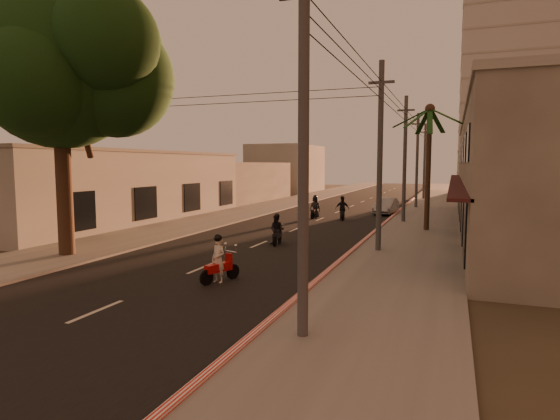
{
  "coord_description": "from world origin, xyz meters",
  "views": [
    {
      "loc": [
        9.47,
        -14.4,
        4.22
      ],
      "look_at": [
        1.12,
        8.17,
        1.85
      ],
      "focal_mm": 30.0,
      "sensor_mm": 36.0,
      "label": 1
    }
  ],
  "objects_px": {
    "scooter_red": "(219,261)",
    "palm_tree": "(430,116)",
    "scooter_far_a": "(315,208)",
    "scooter_mid_b": "(342,209)",
    "parked_car": "(386,206)",
    "scooter_mid_a": "(277,230)",
    "broadleaf_tree": "(68,67)"
  },
  "relations": [
    {
      "from": "scooter_red",
      "to": "palm_tree",
      "type": "bearing_deg",
      "value": 89.88
    },
    {
      "from": "scooter_red",
      "to": "scooter_far_a",
      "type": "height_order",
      "value": "scooter_far_a"
    },
    {
      "from": "scooter_mid_b",
      "to": "parked_car",
      "type": "relative_size",
      "value": 0.43
    },
    {
      "from": "palm_tree",
      "to": "scooter_mid_a",
      "type": "xyz_separation_m",
      "value": [
        -7.08,
        -7.73,
        -6.39
      ]
    },
    {
      "from": "scooter_red",
      "to": "scooter_mid_a",
      "type": "distance_m",
      "value": 8.09
    },
    {
      "from": "palm_tree",
      "to": "scooter_far_a",
      "type": "relative_size",
      "value": 4.39
    },
    {
      "from": "parked_car",
      "to": "scooter_far_a",
      "type": "bearing_deg",
      "value": -129.96
    },
    {
      "from": "palm_tree",
      "to": "scooter_mid_a",
      "type": "height_order",
      "value": "palm_tree"
    },
    {
      "from": "broadleaf_tree",
      "to": "parked_car",
      "type": "relative_size",
      "value": 2.84
    },
    {
      "from": "palm_tree",
      "to": "scooter_mid_b",
      "type": "distance_m",
      "value": 9.79
    },
    {
      "from": "scooter_mid_a",
      "to": "scooter_far_a",
      "type": "height_order",
      "value": "scooter_far_a"
    },
    {
      "from": "scooter_mid_a",
      "to": "scooter_mid_b",
      "type": "xyz_separation_m",
      "value": [
        0.8,
        11.79,
        0.08
      ]
    },
    {
      "from": "palm_tree",
      "to": "scooter_mid_a",
      "type": "relative_size",
      "value": 4.81
    },
    {
      "from": "broadleaf_tree",
      "to": "scooter_mid_a",
      "type": "distance_m",
      "value": 12.4
    },
    {
      "from": "scooter_red",
      "to": "scooter_mid_b",
      "type": "xyz_separation_m",
      "value": [
        -0.02,
        19.85,
        0.05
      ]
    },
    {
      "from": "scooter_mid_a",
      "to": "scooter_mid_b",
      "type": "relative_size",
      "value": 0.92
    },
    {
      "from": "scooter_red",
      "to": "scooter_far_a",
      "type": "bearing_deg",
      "value": 117.91
    },
    {
      "from": "scooter_far_a",
      "to": "parked_car",
      "type": "xyz_separation_m",
      "value": [
        4.78,
        4.99,
        -0.14
      ]
    },
    {
      "from": "broadleaf_tree",
      "to": "scooter_mid_a",
      "type": "height_order",
      "value": "broadleaf_tree"
    },
    {
      "from": "broadleaf_tree",
      "to": "parked_car",
      "type": "height_order",
      "value": "broadleaf_tree"
    },
    {
      "from": "scooter_red",
      "to": "broadleaf_tree",
      "type": "bearing_deg",
      "value": -171.49
    },
    {
      "from": "palm_tree",
      "to": "scooter_mid_a",
      "type": "distance_m",
      "value": 12.28
    },
    {
      "from": "broadleaf_tree",
      "to": "scooter_mid_b",
      "type": "distance_m",
      "value": 21.18
    },
    {
      "from": "scooter_red",
      "to": "parked_car",
      "type": "relative_size",
      "value": 0.41
    },
    {
      "from": "palm_tree",
      "to": "scooter_mid_b",
      "type": "height_order",
      "value": "palm_tree"
    },
    {
      "from": "broadleaf_tree",
      "to": "palm_tree",
      "type": "xyz_separation_m",
      "value": [
        14.61,
        13.86,
        -1.33
      ]
    },
    {
      "from": "scooter_mid_b",
      "to": "palm_tree",
      "type": "bearing_deg",
      "value": -49.44
    },
    {
      "from": "scooter_red",
      "to": "scooter_mid_a",
      "type": "bearing_deg",
      "value": 117.3
    },
    {
      "from": "palm_tree",
      "to": "scooter_mid_b",
      "type": "bearing_deg",
      "value": 147.14
    },
    {
      "from": "scooter_mid_b",
      "to": "broadleaf_tree",
      "type": "bearing_deg",
      "value": -131.5
    },
    {
      "from": "scooter_red",
      "to": "parked_car",
      "type": "bearing_deg",
      "value": 105.89
    },
    {
      "from": "palm_tree",
      "to": "parked_car",
      "type": "xyz_separation_m",
      "value": [
        -3.76,
        9.55,
        -6.46
      ]
    }
  ]
}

